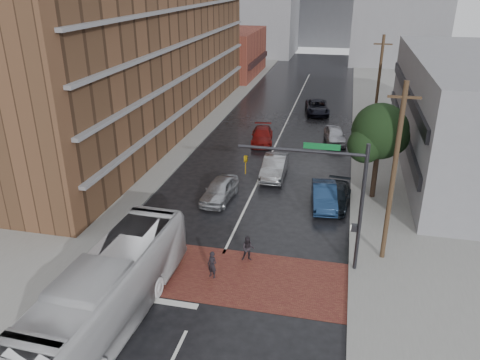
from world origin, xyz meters
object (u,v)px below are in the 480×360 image
at_px(car_travel_c, 262,136).
at_px(pedestrian_a, 212,265).
at_px(car_parked_near, 324,196).
at_px(transit_bus, 108,292).
at_px(car_travel_b, 274,167).
at_px(suv_travel, 317,107).
at_px(pedestrian_b, 248,249).
at_px(car_travel_a, 220,190).
at_px(car_parked_far, 335,135).
at_px(car_parked_mid, 336,196).

bearing_deg(car_travel_c, pedestrian_a, -94.57).
bearing_deg(car_parked_near, transit_bus, -128.16).
xyz_separation_m(transit_bus, car_travel_c, (2.15, 26.43, -0.98)).
bearing_deg(car_travel_b, suv_travel, 83.98).
bearing_deg(pedestrian_b, pedestrian_a, -137.72).
bearing_deg(car_travel_a, car_parked_far, 67.73).
xyz_separation_m(transit_bus, pedestrian_b, (5.02, 6.42, -0.95)).
height_order(transit_bus, car_parked_far, transit_bus).
bearing_deg(car_travel_a, car_travel_c, 91.84).
height_order(pedestrian_b, car_parked_far, car_parked_far).
height_order(transit_bus, car_parked_mid, transit_bus).
xyz_separation_m(pedestrian_a, pedestrian_b, (1.49, 1.99, -0.02)).
relative_size(car_travel_a, car_travel_b, 0.90).
bearing_deg(car_travel_b, car_travel_c, 106.69).
xyz_separation_m(transit_bus, suv_travel, (6.47, 38.13, -0.93)).
relative_size(car_travel_c, car_parked_far, 1.07).
bearing_deg(car_parked_near, suv_travel, 88.73).
relative_size(car_travel_a, suv_travel, 0.82).
bearing_deg(pedestrian_b, car_travel_c, 87.15).
xyz_separation_m(pedestrian_a, car_travel_a, (-2.06, 9.12, 0.00)).
height_order(pedestrian_a, pedestrian_b, pedestrian_a).
distance_m(pedestrian_b, car_parked_mid, 9.25).
bearing_deg(car_parked_far, car_parked_near, -100.21).
bearing_deg(suv_travel, car_parked_mid, -91.11).
distance_m(pedestrian_a, car_travel_b, 14.22).
bearing_deg(car_travel_a, transit_bus, -91.35).
xyz_separation_m(car_parked_near, car_parked_mid, (0.78, 0.30, -0.10)).
bearing_deg(transit_bus, pedestrian_b, 53.77).
height_order(car_travel_a, car_parked_mid, car_travel_a).
relative_size(transit_bus, car_travel_b, 2.44).
relative_size(transit_bus, suv_travel, 2.22).
bearing_deg(car_parked_mid, car_travel_a, -168.32).
bearing_deg(car_parked_near, car_parked_far, 82.66).
relative_size(car_travel_b, car_travel_c, 1.03).
xyz_separation_m(transit_bus, car_parked_mid, (9.50, 14.52, -1.03)).
height_order(pedestrian_b, suv_travel, suv_travel).
bearing_deg(pedestrian_a, car_parked_near, 86.81).
bearing_deg(car_travel_b, car_travel_a, -121.91).
height_order(suv_travel, car_parked_mid, suv_travel).
relative_size(car_travel_a, car_parked_near, 0.98).
bearing_deg(pedestrian_b, suv_travel, 76.39).
distance_m(pedestrian_b, car_parked_far, 21.95).
bearing_deg(pedestrian_a, car_travel_a, 127.44).
relative_size(pedestrian_b, car_travel_b, 0.30).
distance_m(pedestrian_b, car_travel_b, 12.20).
xyz_separation_m(car_travel_b, car_parked_mid, (4.93, -4.09, -0.16)).
relative_size(transit_bus, car_parked_far, 2.69).
distance_m(transit_bus, suv_travel, 38.68).
bearing_deg(car_parked_far, pedestrian_b, -109.65).
xyz_separation_m(transit_bus, car_travel_a, (1.47, 13.55, -0.92)).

